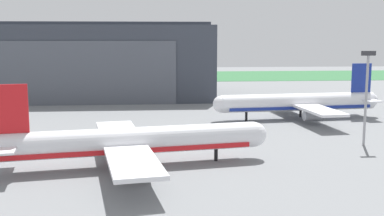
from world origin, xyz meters
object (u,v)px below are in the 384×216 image
at_px(airliner_far_left, 298,103).
at_px(apron_light_mast, 367,90).
at_px(maintenance_hangar, 57,61).
at_px(airliner_near_right, 130,142).

bearing_deg(airliner_far_left, apron_light_mast, -82.48).
xyz_separation_m(maintenance_hangar, apron_light_mast, (66.51, -72.38, -1.34)).
relative_size(airliner_near_right, apron_light_mast, 2.53).
relative_size(maintenance_hangar, apron_light_mast, 5.81).
bearing_deg(maintenance_hangar, airliner_near_right, -72.35).
xyz_separation_m(airliner_far_left, airliner_near_right, (-36.53, -37.51, -0.07)).
xyz_separation_m(airliner_near_right, apron_light_mast, (40.07, 10.69, 6.10)).
distance_m(airliner_far_left, airliner_near_right, 52.36).
bearing_deg(airliner_near_right, maintenance_hangar, 107.65).
height_order(airliner_far_left, apron_light_mast, apron_light_mast).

